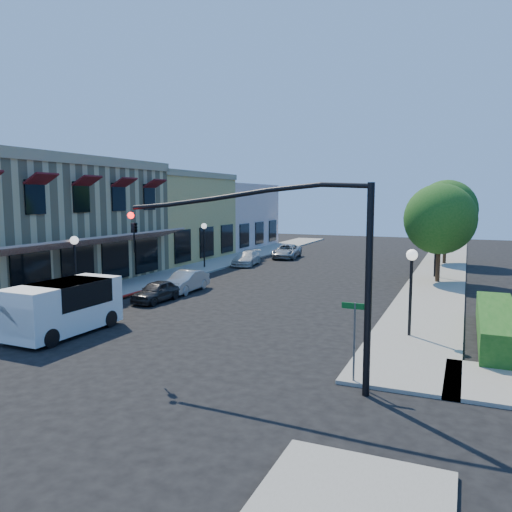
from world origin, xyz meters
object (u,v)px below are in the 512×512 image
at_px(street_tree_a, 440,219).
at_px(lamppost_right_far, 436,239).
at_px(street_tree_b, 446,210).
at_px(parked_car_a, 157,291).
at_px(street_name_sign, 355,329).
at_px(lamppost_left_near, 75,252).
at_px(parked_car_c, 247,258).
at_px(lamppost_left_far, 204,234).
at_px(lamppost_right_near, 411,270).
at_px(white_van, 62,305).
at_px(parked_car_b, 186,282).
at_px(signal_mast_arm, 295,249).
at_px(parked_car_d, 287,251).

relative_size(street_tree_a, lamppost_right_far, 1.82).
xyz_separation_m(street_tree_b, parked_car_a, (-13.60, -22.01, -3.98)).
bearing_deg(parked_car_a, street_name_sign, -30.12).
distance_m(lamppost_left_near, parked_car_c, 17.29).
bearing_deg(lamppost_left_far, lamppost_right_near, -39.47).
bearing_deg(parked_car_c, white_van, -93.62).
xyz_separation_m(lamppost_left_near, parked_car_b, (3.70, 5.00, -2.12)).
xyz_separation_m(street_tree_a, street_name_sign, (-1.30, -19.80, -2.50)).
bearing_deg(signal_mast_arm, lamppost_left_near, 155.63).
bearing_deg(lamppost_right_far, signal_mast_arm, -96.70).
relative_size(lamppost_left_near, parked_car_c, 0.88).
bearing_deg(street_name_sign, lamppost_left_near, 160.07).
xyz_separation_m(street_tree_a, parked_car_d, (-13.60, 8.94, -3.56)).
relative_size(street_name_sign, parked_car_d, 0.55).
height_order(parked_car_b, parked_car_c, parked_car_b).
distance_m(signal_mast_arm, parked_car_b, 16.06).
distance_m(lamppost_left_near, white_van, 6.44).
xyz_separation_m(lamppost_right_far, parked_car_c, (-14.70, 1.00, -2.15)).
xyz_separation_m(street_tree_a, signal_mast_arm, (-2.94, -20.50, -0.11)).
relative_size(street_tree_a, lamppost_right_near, 1.82).
distance_m(white_van, parked_car_c, 22.00).
distance_m(signal_mast_arm, lamppost_right_near, 7.15).
height_order(street_tree_b, lamppost_left_near, street_tree_b).
relative_size(street_name_sign, white_van, 0.51).
distance_m(lamppost_left_far, parked_car_b, 9.96).
xyz_separation_m(street_tree_b, lamppost_left_near, (-17.30, -24.00, -1.81)).
bearing_deg(parked_car_d, lamppost_right_near, -66.65).
relative_size(signal_mast_arm, parked_car_a, 2.44).
relative_size(lamppost_right_near, parked_car_a, 1.09).
relative_size(street_tree_b, lamppost_right_near, 1.97).
bearing_deg(street_tree_a, street_tree_b, 90.00).
xyz_separation_m(street_tree_a, street_tree_b, (0.00, 10.00, 0.35)).
height_order(street_name_sign, lamppost_right_near, lamppost_right_near).
xyz_separation_m(lamppost_left_far, parked_car_b, (3.70, -9.00, -2.12)).
relative_size(parked_car_a, parked_car_b, 0.87).
bearing_deg(lamppost_right_far, street_name_sign, -92.63).
bearing_deg(lamppost_left_near, signal_mast_arm, -24.37).
relative_size(street_tree_a, parked_car_c, 1.59).
xyz_separation_m(signal_mast_arm, white_van, (-10.50, 1.56, -2.85)).
height_order(street_tree_b, street_name_sign, street_tree_b).
distance_m(street_name_sign, lamppost_right_near, 5.98).
bearing_deg(street_tree_b, white_van, -114.91).
distance_m(street_tree_b, parked_car_d, 14.19).
height_order(street_name_sign, parked_car_d, street_name_sign).
bearing_deg(lamppost_left_far, lamppost_right_far, 6.71).
bearing_deg(parked_car_a, signal_mast_arm, -36.33).
xyz_separation_m(street_name_sign, parked_car_d, (-12.30, 28.74, -1.07)).
height_order(lamppost_left_near, parked_car_d, lamppost_left_near).
relative_size(parked_car_b, parked_car_c, 0.93).
bearing_deg(lamppost_right_far, lamppost_left_near, -136.74).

